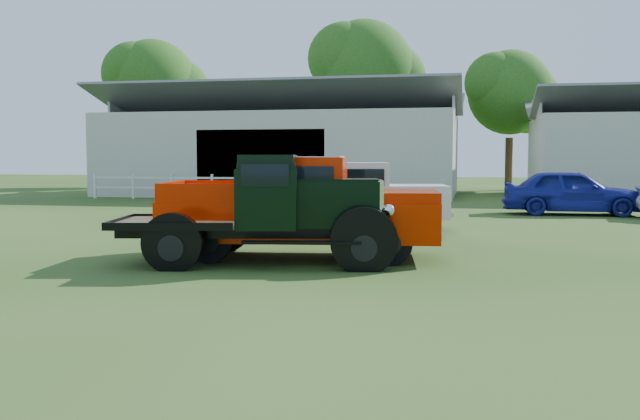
% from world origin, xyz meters
% --- Properties ---
extents(ground, '(120.00, 120.00, 0.00)m').
position_xyz_m(ground, '(0.00, 0.00, 0.00)').
color(ground, '#1C3B0C').
extents(shed_left, '(18.80, 10.20, 5.60)m').
position_xyz_m(shed_left, '(-7.00, 26.00, 2.80)').
color(shed_left, '#A1A193').
rests_on(shed_left, ground).
extents(fence_rail, '(14.20, 0.16, 1.20)m').
position_xyz_m(fence_rail, '(-8.00, 20.00, 0.60)').
color(fence_rail, white).
rests_on(fence_rail, ground).
extents(tree_a, '(6.30, 6.30, 10.50)m').
position_xyz_m(tree_a, '(-18.00, 33.00, 5.25)').
color(tree_a, '#0E4C0F').
rests_on(tree_a, ground).
extents(tree_b, '(6.90, 6.90, 11.50)m').
position_xyz_m(tree_b, '(-4.00, 34.00, 5.75)').
color(tree_b, '#0E4C0F').
rests_on(tree_b, ground).
extents(tree_c, '(5.40, 5.40, 9.00)m').
position_xyz_m(tree_c, '(5.00, 33.00, 4.50)').
color(tree_c, '#0E4C0F').
rests_on(tree_c, ground).
extents(vintage_flatbed, '(5.48, 3.03, 2.05)m').
position_xyz_m(vintage_flatbed, '(-0.92, 1.38, 1.03)').
color(vintage_flatbed, black).
rests_on(vintage_flatbed, ground).
extents(red_pickup, '(5.83, 2.85, 2.04)m').
position_xyz_m(red_pickup, '(-0.44, 2.35, 1.02)').
color(red_pickup, '#C01C00').
rests_on(red_pickup, ground).
extents(white_pickup, '(5.22, 2.78, 1.82)m').
position_xyz_m(white_pickup, '(-0.14, 7.95, 0.91)').
color(white_pickup, silver).
rests_on(white_pickup, ground).
extents(misc_car_blue, '(4.69, 1.93, 1.59)m').
position_xyz_m(misc_car_blue, '(6.27, 14.57, 0.80)').
color(misc_car_blue, navy).
rests_on(misc_car_blue, ground).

